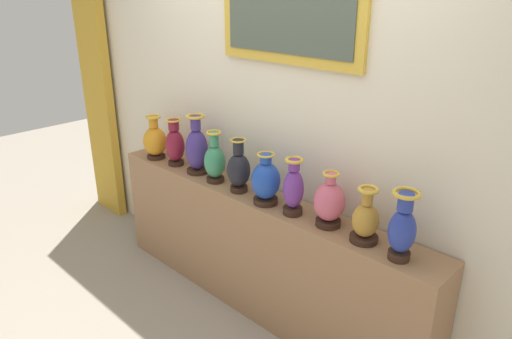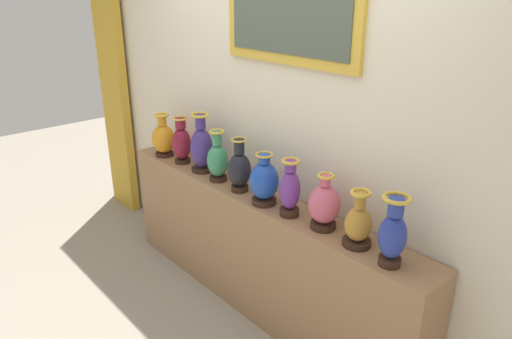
{
  "view_description": "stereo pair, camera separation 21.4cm",
  "coord_description": "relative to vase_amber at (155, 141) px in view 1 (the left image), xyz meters",
  "views": [
    {
      "loc": [
        1.95,
        -2.02,
        2.17
      ],
      "look_at": [
        0.0,
        0.0,
        1.04
      ],
      "focal_mm": 33.26,
      "sensor_mm": 36.0,
      "label": 1
    },
    {
      "loc": [
        2.1,
        -1.86,
        2.17
      ],
      "look_at": [
        0.0,
        0.0,
        1.04
      ],
      "focal_mm": 33.26,
      "sensor_mm": 36.0,
      "label": 2
    }
  ],
  "objects": [
    {
      "name": "vase_amber",
      "position": [
        0.0,
        0.0,
        0.0
      ],
      "size": [
        0.18,
        0.18,
        0.34
      ],
      "color": "#382319",
      "rests_on": "display_shelf"
    },
    {
      "name": "vase_jade",
      "position": [
        0.69,
        0.01,
        0.01
      ],
      "size": [
        0.15,
        0.15,
        0.36
      ],
      "color": "#382319",
      "rests_on": "display_shelf"
    },
    {
      "name": "vase_burgundy",
      "position": [
        0.23,
        0.02,
        0.02
      ],
      "size": [
        0.14,
        0.14,
        0.36
      ],
      "color": "#382319",
      "rests_on": "display_shelf"
    },
    {
      "name": "vase_cobalt",
      "position": [
        2.09,
        -0.0,
        0.03
      ],
      "size": [
        0.14,
        0.14,
        0.37
      ],
      "color": "#382319",
      "rests_on": "display_shelf"
    },
    {
      "name": "vase_ochre",
      "position": [
        1.87,
        0.03,
        -0.02
      ],
      "size": [
        0.15,
        0.15,
        0.31
      ],
      "color": "#382319",
      "rests_on": "display_shelf"
    },
    {
      "name": "vase_sapphire",
      "position": [
        1.17,
        0.0,
        0.0
      ],
      "size": [
        0.18,
        0.18,
        0.33
      ],
      "color": "#382319",
      "rests_on": "display_shelf"
    },
    {
      "name": "back_wall",
      "position": [
        1.05,
        0.26,
        0.38
      ],
      "size": [
        4.95,
        0.14,
        2.75
      ],
      "color": "beige",
      "rests_on": "ground_plane"
    },
    {
      "name": "ground_plane",
      "position": [
        1.05,
        0.05,
        -1.01
      ],
      "size": [
        10.95,
        10.95,
        0.0
      ],
      "primitive_type": "plane",
      "color": "gray"
    },
    {
      "name": "display_shelf",
      "position": [
        1.05,
        0.05,
        -0.58
      ],
      "size": [
        2.6,
        0.3,
        0.87
      ],
      "primitive_type": "cube",
      "color": "#99704C",
      "rests_on": "ground_plane"
    },
    {
      "name": "curtain_gold",
      "position": [
        -1.09,
        0.14,
        0.08
      ],
      "size": [
        0.41,
        0.08,
        2.19
      ],
      "primitive_type": "cube",
      "color": "gold",
      "rests_on": "ground_plane"
    },
    {
      "name": "vase_rose",
      "position": [
        1.63,
        0.04,
        -0.0
      ],
      "size": [
        0.18,
        0.18,
        0.33
      ],
      "color": "#382319",
      "rests_on": "display_shelf"
    },
    {
      "name": "vase_onyx",
      "position": [
        0.92,
        0.01,
        0.01
      ],
      "size": [
        0.15,
        0.15,
        0.36
      ],
      "color": "#382319",
      "rests_on": "display_shelf"
    },
    {
      "name": "vase_indigo",
      "position": [
        0.47,
        0.03,
        0.04
      ],
      "size": [
        0.16,
        0.16,
        0.43
      ],
      "color": "#382319",
      "rests_on": "display_shelf"
    },
    {
      "name": "vase_violet",
      "position": [
        1.39,
        0.01,
        0.02
      ],
      "size": [
        0.12,
        0.12,
        0.35
      ],
      "color": "#382319",
      "rests_on": "display_shelf"
    }
  ]
}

